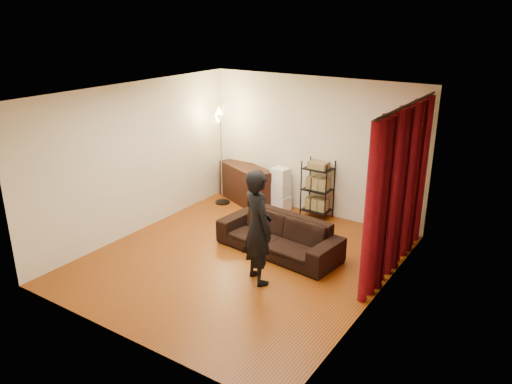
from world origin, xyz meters
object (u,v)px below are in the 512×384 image
Objects in this scene: sofa at (279,235)px; media_cabinet at (246,184)px; wire_shelf at (317,190)px; floor_lamp at (221,156)px; storage_boxes at (280,189)px; person at (258,227)px.

media_cabinet is at bearing 143.86° from sofa.
wire_shelf is 2.10m from floor_lamp.
floor_lamp is at bearing -113.63° from media_cabinet.
sofa is 1.58× the size of media_cabinet.
storage_boxes is at bearing -161.87° from wire_shelf.
floor_lamp is (-2.17, 1.32, 0.72)m from sofa.
sofa is 2.46m from media_cabinet.
media_cabinet is 0.65× the size of floor_lamp.
floor_lamp reaches higher than media_cabinet.
wire_shelf is at bearing 101.80° from sofa.
sofa is 1.22× the size of person.
sofa is at bearing -45.62° from person.
person is at bearing -70.87° from sofa.
storage_boxes is 0.77× the size of wire_shelf.
floor_lamp reaches higher than person.
sofa is at bearing -31.30° from floor_lamp.
sofa is 1.03× the size of floor_lamp.
floor_lamp is at bearing -12.00° from person.
storage_boxes is 1.39m from floor_lamp.
floor_lamp is (-2.02, -0.39, 0.45)m from wire_shelf.
media_cabinet is at bearing -179.11° from storage_boxes.
sofa is 2.40× the size of storage_boxes.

